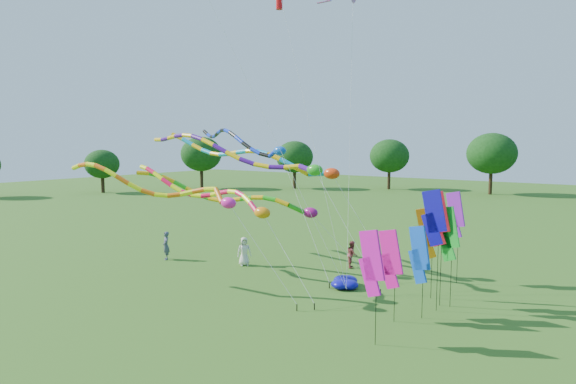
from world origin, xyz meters
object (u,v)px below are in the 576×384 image
Objects in this scene: tube_kite_orange at (168,188)px; person_b at (166,246)px; blue_nylon_heap at (344,281)px; person_c at (352,254)px; tube_kite_red at (216,195)px; person_a at (244,251)px.

person_b is at bearing 130.36° from tube_kite_orange.
blue_nylon_heap is (6.54, 5.67, -4.81)m from tube_kite_orange.
blue_nylon_heap is at bearing 29.90° from tube_kite_orange.
tube_kite_red is at bearing 114.99° from person_c.
person_b reaches higher than person_c.
person_c is (5.42, 3.32, -0.06)m from person_a.
tube_kite_orange is at bearing 120.79° from person_c.
person_a is (-0.32, 5.90, -4.22)m from tube_kite_orange.
tube_kite_orange is 9.91m from blue_nylon_heap.
person_a is 5.20m from person_b.
blue_nylon_heap is 11.87m from person_b.
tube_kite_red is 7.94m from blue_nylon_heap.
tube_kite_red reaches higher than blue_nylon_heap.
person_b reaches higher than blue_nylon_heap.
tube_kite_orange is (-0.56, -2.67, 0.54)m from tube_kite_red.
person_b is at bearing -172.73° from blue_nylon_heap.
blue_nylon_heap is at bearing 42.73° from person_b.
tube_kite_red is 4.97m from person_a.
person_c is (-1.44, 3.55, 0.53)m from blue_nylon_heap.
person_c is (5.10, 9.22, -4.28)m from tube_kite_orange.
tube_kite_orange reaches higher than person_b.
person_b is at bearing 149.63° from person_a.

